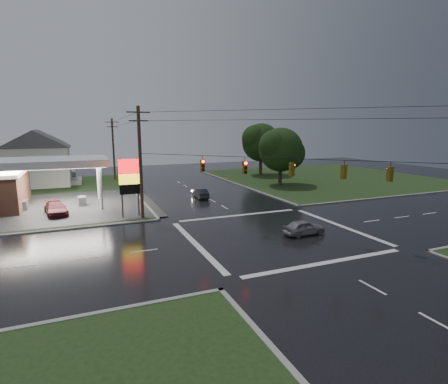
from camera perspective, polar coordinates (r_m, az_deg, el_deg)
name	(u,v)px	position (r m, az deg, el deg)	size (l,w,h in m)	color
ground	(274,234)	(30.39, 8.12, -6.78)	(120.00, 120.00, 0.00)	black
grass_ne	(325,178)	(65.92, 16.21, 2.27)	(36.00, 36.00, 0.08)	#1A3115
pylon_sign	(129,178)	(36.05, -15.21, 2.21)	(2.00, 0.35, 6.00)	#59595E
utility_pole_nw	(140,161)	(35.00, -13.50, 4.88)	(2.20, 0.32, 11.00)	#382619
utility_pole_n	(113,148)	(63.26, -17.61, 6.82)	(2.20, 0.32, 10.50)	#382619
traffic_signals	(276,158)	(29.14, 8.50, 5.48)	(26.87, 26.87, 1.47)	black
house_near	(38,158)	(61.40, -28.12, 4.99)	(11.05, 8.48, 8.60)	silver
house_far	(39,153)	(73.42, -28.03, 5.69)	(11.05, 8.48, 8.60)	silver
tree_ne_near	(282,150)	(55.29, 9.38, 6.80)	(7.99, 6.80, 8.98)	black
tree_ne_far	(262,143)	(67.13, 6.18, 8.03)	(8.46, 7.20, 9.80)	black
car_north	(201,193)	(45.19, -3.84, -0.20)	(1.29, 3.71, 1.22)	black
car_crossing	(304,227)	(30.52, 12.90, -5.64)	(1.48, 3.68, 1.25)	gray
car_pump	(56,209)	(40.26, -25.78, -2.45)	(1.92, 4.72, 1.37)	#53131C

